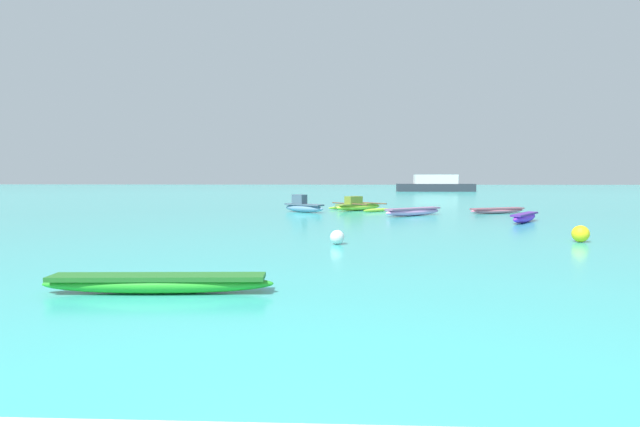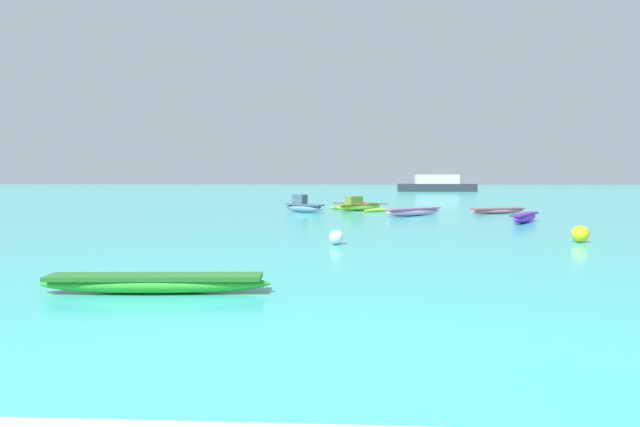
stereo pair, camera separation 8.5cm
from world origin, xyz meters
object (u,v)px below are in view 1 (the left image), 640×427
Objects in this scene: moored_boat_5 at (358,206)px; mooring_buoy_1 at (581,234)px; moored_boat_3 at (158,283)px; mooring_buoy_0 at (337,237)px; moored_boat_0 at (525,217)px; moored_boat_1 at (303,206)px; distant_ferry at (435,185)px; moored_boat_4 at (497,210)px; moored_boat_2 at (413,211)px.

moored_boat_5 is 7.49× the size of mooring_buoy_1.
mooring_buoy_0 reaches higher than moored_boat_3.
moored_boat_1 is at bearing 95.90° from moored_boat_0.
distant_ferry is at bearing 29.52° from moored_boat_0.
moored_boat_3 is 9.44× the size of mooring_buoy_0.
moored_boat_0 is 0.26× the size of distant_ferry.
moored_boat_4 is 8.12× the size of mooring_buoy_0.
distant_ferry is at bearing 41.02° from moored_boat_2.
moored_boat_0 is at bearing 6.95° from moored_boat_1.
mooring_buoy_1 is at bearing -118.71° from moored_boat_4.
moored_boat_1 is 6.24m from moored_boat_2.
distant_ferry reaches higher than moored_boat_4.
mooring_buoy_0 is at bearing -103.56° from distant_ferry.
moored_boat_1 reaches higher than moored_boat_0.
moored_boat_0 is 1.07× the size of moored_boat_1.
mooring_buoy_0 is 7.50m from mooring_buoy_1.
moored_boat_4 is (4.84, 1.91, -0.06)m from moored_boat_2.
moored_boat_5 is (3.13, 1.66, -0.07)m from moored_boat_1.
moored_boat_1 is 4.89× the size of mooring_buoy_1.
moored_boat_1 is 0.63× the size of moored_boat_3.
moored_boat_5 reaches higher than moored_boat_0.
moored_boat_1 reaches higher than moored_boat_2.
distant_ferry is at bearing 71.98° from moored_boat_3.
moored_boat_3 is at bearing -56.67° from moored_boat_1.
moored_boat_0 is at bearing 83.99° from mooring_buoy_1.
distant_ferry is at bearing 76.44° from mooring_buoy_0.
moored_boat_1 is at bearing 154.94° from moored_boat_4.
moored_boat_1 is 10.66m from moored_boat_4.
mooring_buoy_0 is at bearing -173.69° from mooring_buoy_1.
moored_boat_3 is at bearing -115.61° from mooring_buoy_0.
moored_boat_5 is at bearing -107.03° from distant_ferry.
moored_boat_1 is 0.75× the size of moored_boat_2.
mooring_buoy_1 is (9.48, -12.34, -0.09)m from moored_boat_1.
moored_boat_5 reaches higher than moored_boat_3.
moored_boat_0 is at bearing -87.41° from moored_boat_5.
moored_boat_3 is 22.42m from moored_boat_4.
moored_boat_3 is 7.80× the size of mooring_buoy_1.
distant_ferry is (4.55, 45.25, 0.69)m from moored_boat_0.
moored_boat_4 is 6.71× the size of mooring_buoy_1.
distant_ferry is (12.71, 52.69, 0.70)m from mooring_buoy_0.
distant_ferry reaches higher than moored_boat_1.
moored_boat_4 is at bearing 56.03° from mooring_buoy_0.
distant_ferry reaches higher than moored_boat_2.
moored_boat_2 is 6.48× the size of mooring_buoy_1.
mooring_buoy_0 reaches higher than moored_boat_4.
moored_boat_5 is 15.37m from mooring_buoy_1.
moored_boat_5 is 0.38× the size of distant_ferry.
mooring_buoy_1 is (6.35, -13.99, -0.02)m from moored_boat_5.
moored_boat_0 is 5.57m from moored_boat_2.
moored_boat_3 is at bearing 176.18° from moored_boat_0.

